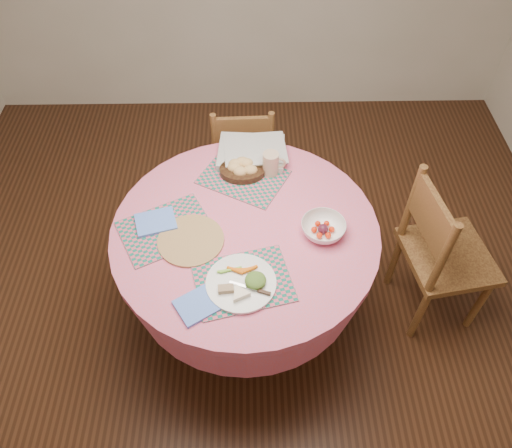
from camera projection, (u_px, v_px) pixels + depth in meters
The scene contains 16 objects.
ground at pixel (247, 312), 2.86m from camera, with size 4.00×4.00×0.00m, color #331C0F.
room_envelope at pixel (240, 30), 1.56m from camera, with size 4.01×4.01×2.71m.
dining_table at pixel (246, 254), 2.44m from camera, with size 1.24×1.24×0.75m.
chair_right at pixel (440, 252), 2.52m from camera, with size 0.49×0.50×0.94m.
chair_back at pixel (243, 155), 3.08m from camera, with size 0.40×0.38×0.84m.
placemat_front at pixel (243, 282), 2.10m from camera, with size 0.40×0.30×0.01m, color #126956.
placemat_left at pixel (166, 229), 2.28m from camera, with size 0.40×0.30×0.01m, color #126956.
placemat_back at pixel (243, 177), 2.50m from camera, with size 0.40×0.30×0.01m, color #126956.
wicker_trivet at pixel (191, 240), 2.24m from camera, with size 0.30×0.30×0.01m, color #A07145.
napkin_near at pixel (199, 304), 2.02m from camera, with size 0.18×0.14×0.01m, color #5C86EE.
napkin_far at pixel (156, 222), 2.30m from camera, with size 0.18×0.14×0.01m, color #5C86EE.
dinner_plate at pixel (243, 283), 2.07m from camera, with size 0.30×0.30×0.05m.
bread_bowl at pixel (242, 168), 2.50m from camera, with size 0.23×0.23×0.08m.
latte_mug at pixel (271, 163), 2.48m from camera, with size 0.12×0.08×0.12m.
fruit_bowl at pixel (323, 228), 2.25m from camera, with size 0.25×0.25×0.06m.
newspaper_stack at pixel (252, 152), 2.59m from camera, with size 0.37×0.30×0.04m.
Camera 1 is at (0.03, -1.47, 2.51)m, focal length 35.00 mm.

